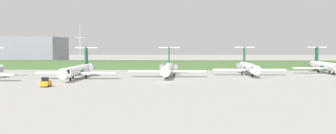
% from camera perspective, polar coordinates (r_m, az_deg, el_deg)
% --- Properties ---
extents(ground_plane, '(500.00, 500.00, 0.00)m').
position_cam_1_polar(ground_plane, '(140.81, 0.19, -0.98)').
color(ground_plane, '#9E9B96').
extents(grass_berm, '(320.00, 20.00, 3.05)m').
position_cam_1_polar(grass_berm, '(173.38, 0.63, 0.29)').
color(grass_berm, '#426033').
rests_on(grass_berm, ground).
extents(regional_jet_second, '(22.81, 31.00, 9.00)m').
position_cam_1_polar(regional_jet_second, '(125.78, -11.84, -0.37)').
color(regional_jet_second, white).
rests_on(regional_jet_second, ground).
extents(regional_jet_third, '(22.81, 31.00, 9.00)m').
position_cam_1_polar(regional_jet_third, '(130.10, -0.05, -0.19)').
color(regional_jet_third, white).
rests_on(regional_jet_third, ground).
extents(regional_jet_fourth, '(22.81, 31.00, 9.00)m').
position_cam_1_polar(regional_jet_fourth, '(140.02, 10.63, -0.01)').
color(regional_jet_fourth, white).
rests_on(regional_jet_fourth, ground).
extents(regional_jet_fifth, '(22.81, 31.00, 9.00)m').
position_cam_1_polar(regional_jet_fifth, '(155.20, 20.16, 0.15)').
color(regional_jet_fifth, white).
rests_on(regional_jet_fifth, ground).
extents(antenna_mast, '(4.40, 0.50, 19.32)m').
position_cam_1_polar(antenna_mast, '(188.03, -11.55, 2.45)').
color(antenna_mast, '#B2B2B7').
rests_on(antenna_mast, ground).
extents(distant_hangar, '(55.67, 26.63, 13.19)m').
position_cam_1_polar(distant_hangar, '(221.48, -20.88, 2.01)').
color(distant_hangar, gray).
rests_on(distant_hangar, ground).
extents(baggage_tug, '(1.72, 3.20, 2.30)m').
position_cam_1_polar(baggage_tug, '(103.47, -15.88, -2.01)').
color(baggage_tug, orange).
rests_on(baggage_tug, ground).
extents(safety_cone_front_marker, '(0.44, 0.44, 0.55)m').
position_cam_1_polar(safety_cone_front_marker, '(106.84, -15.51, -2.24)').
color(safety_cone_front_marker, orange).
rests_on(safety_cone_front_marker, ground).
extents(safety_cone_mid_marker, '(0.44, 0.44, 0.55)m').
position_cam_1_polar(safety_cone_mid_marker, '(106.36, -14.04, -2.24)').
color(safety_cone_mid_marker, orange).
rests_on(safety_cone_mid_marker, ground).
extents(safety_cone_rear_marker, '(0.44, 0.44, 0.55)m').
position_cam_1_polar(safety_cone_rear_marker, '(104.90, -12.99, -2.30)').
color(safety_cone_rear_marker, orange).
rests_on(safety_cone_rear_marker, ground).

